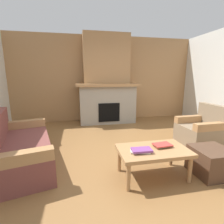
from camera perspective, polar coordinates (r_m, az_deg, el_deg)
ground at (r=3.14m, az=6.78°, el=-15.53°), size 9.00×9.00×0.00m
wall_back_wood_panel at (r=5.71m, az=-2.43°, el=11.01°), size 6.00×0.12×2.70m
fireplace at (r=5.35m, az=-1.77°, el=8.95°), size 1.90×0.82×2.70m
couch at (r=3.23m, az=-28.99°, el=-10.67°), size 1.24×1.95×0.85m
armchair at (r=4.17m, az=27.87°, el=-5.49°), size 0.78×0.78×0.85m
coffee_table at (r=2.56m, az=13.72°, el=-13.11°), size 1.00×0.60×0.43m
ottoman at (r=3.02m, az=30.48°, el=-14.17°), size 0.52×0.52×0.40m
book_stack_near_edge at (r=2.40m, az=9.71°, el=-12.59°), size 0.30×0.24×0.05m
book_stack_center at (r=2.64m, az=16.55°, el=-10.64°), size 0.27×0.20×0.04m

